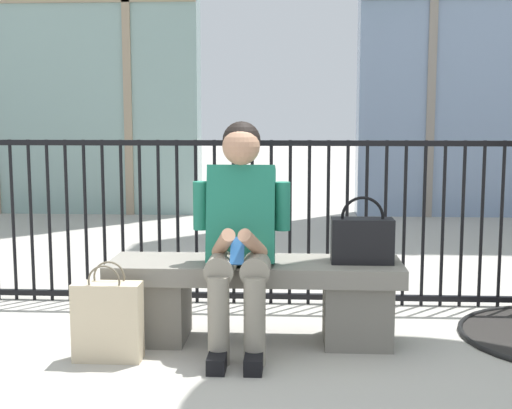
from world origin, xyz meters
name	(u,v)px	position (x,y,z in m)	size (l,w,h in m)	color
ground_plane	(255,340)	(0.00, 0.00, 0.00)	(60.00, 60.00, 0.00)	#B2ADA3
stone_bench	(255,293)	(0.00, 0.00, 0.27)	(1.60, 0.44, 0.45)	gray
seated_person_with_phone	(240,229)	(-0.07, -0.13, 0.65)	(0.52, 0.66, 1.21)	gray
handbag_on_bench	(362,239)	(0.58, -0.01, 0.58)	(0.33, 0.15, 0.36)	black
shopping_bag	(108,320)	(-0.73, -0.35, 0.21)	(0.34, 0.14, 0.50)	beige
plaza_railing	(262,222)	(0.00, 0.77, 0.55)	(8.81, 0.04, 1.09)	black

